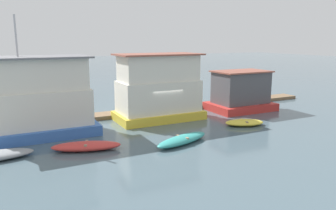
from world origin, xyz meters
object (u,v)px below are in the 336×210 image
(houseboat_red, at_px, (241,92))
(mooring_post_near_left, at_px, (29,120))
(houseboat_blue, at_px, (39,99))
(dinghy_teal, at_px, (182,140))
(mooring_post_near_right, at_px, (255,95))
(houseboat_yellow, at_px, (159,89))
(dinghy_red, at_px, (86,146))
(dinghy_yellow, at_px, (244,123))

(houseboat_red, xyz_separation_m, mooring_post_near_left, (-17.45, 1.54, -0.90))
(houseboat_blue, bearing_deg, houseboat_red, 0.89)
(dinghy_teal, xyz_separation_m, mooring_post_near_right, (12.43, 7.67, 0.68))
(houseboat_blue, distance_m, houseboat_yellow, 8.82)
(dinghy_red, bearing_deg, mooring_post_near_left, 111.93)
(houseboat_blue, bearing_deg, dinghy_red, -66.82)
(dinghy_teal, bearing_deg, houseboat_red, 33.13)
(dinghy_teal, height_order, mooring_post_near_left, mooring_post_near_left)
(houseboat_red, distance_m, mooring_post_near_right, 3.47)
(houseboat_blue, xyz_separation_m, houseboat_yellow, (8.81, 0.41, 0.03))
(houseboat_blue, height_order, dinghy_yellow, houseboat_blue)
(houseboat_yellow, relative_size, houseboat_red, 1.20)
(dinghy_yellow, xyz_separation_m, mooring_post_near_left, (-14.24, 6.00, 0.49))
(houseboat_red, relative_size, mooring_post_near_left, 4.01)
(dinghy_teal, distance_m, dinghy_yellow, 6.40)
(houseboat_yellow, bearing_deg, dinghy_teal, -102.25)
(houseboat_yellow, relative_size, mooring_post_near_right, 3.65)
(dinghy_red, bearing_deg, dinghy_yellow, 1.33)
(dinghy_red, height_order, dinghy_teal, dinghy_red)
(houseboat_yellow, xyz_separation_m, dinghy_yellow, (4.82, -4.62, -2.21))
(houseboat_red, relative_size, dinghy_yellow, 1.77)
(houseboat_red, height_order, dinghy_teal, houseboat_red)
(dinghy_yellow, bearing_deg, dinghy_red, -178.67)
(dinghy_red, xyz_separation_m, mooring_post_near_right, (17.96, 6.28, 0.68))
(houseboat_yellow, xyz_separation_m, dinghy_teal, (-1.36, -6.28, -2.18))
(houseboat_blue, xyz_separation_m, houseboat_red, (16.84, 0.26, -0.80))
(dinghy_teal, bearing_deg, dinghy_yellow, 15.06)
(dinghy_yellow, height_order, mooring_post_near_right, mooring_post_near_right)
(houseboat_yellow, height_order, dinghy_teal, houseboat_yellow)
(houseboat_red, height_order, dinghy_yellow, houseboat_red)
(dinghy_teal, height_order, dinghy_yellow, dinghy_teal)
(dinghy_yellow, relative_size, mooring_post_near_left, 2.26)
(houseboat_red, bearing_deg, dinghy_yellow, -125.72)
(mooring_post_near_left, bearing_deg, dinghy_yellow, -22.87)
(houseboat_yellow, height_order, mooring_post_near_left, houseboat_yellow)
(houseboat_blue, distance_m, mooring_post_near_right, 20.01)
(houseboat_red, xyz_separation_m, dinghy_yellow, (-3.21, -4.47, -1.39))
(dinghy_yellow, height_order, mooring_post_near_left, mooring_post_near_left)
(mooring_post_near_right, height_order, mooring_post_near_left, mooring_post_near_right)
(dinghy_red, height_order, mooring_post_near_right, mooring_post_near_right)
(houseboat_yellow, height_order, mooring_post_near_right, houseboat_yellow)
(houseboat_red, bearing_deg, dinghy_red, -162.38)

